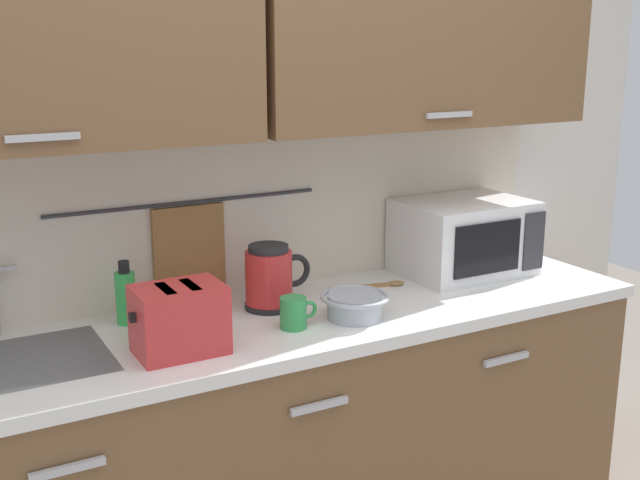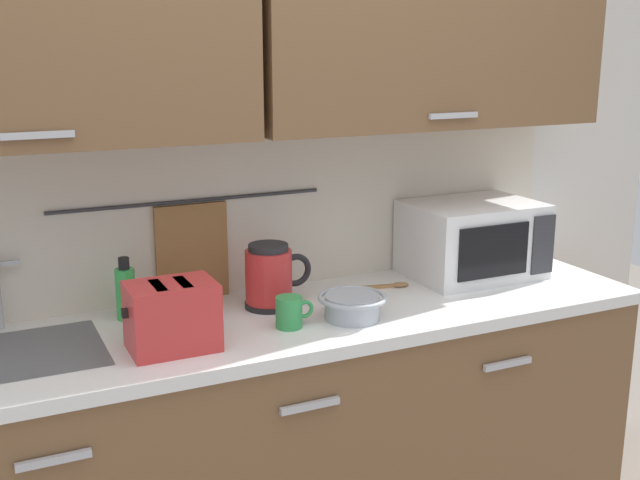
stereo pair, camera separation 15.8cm
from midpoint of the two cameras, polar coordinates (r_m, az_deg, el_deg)
counter_unit at (r=2.62m, az=-2.06°, el=-14.86°), size 2.53×0.64×0.90m
back_wall_assembly at (r=2.51m, az=-4.19°, el=9.50°), size 3.70×0.41×2.50m
microwave at (r=2.90m, az=12.56°, el=0.05°), size 0.46×0.35×0.27m
electric_kettle at (r=2.50m, az=-1.86°, el=-2.69°), size 0.23×0.16×0.21m
dish_soap_bottle at (r=2.45m, az=-12.19°, el=-3.75°), size 0.06×0.06×0.20m
mug_near_sink at (r=2.50m, az=-8.02°, el=-4.16°), size 0.12×0.08×0.09m
mixing_bowl at (r=2.42m, az=4.24°, el=-4.76°), size 0.21×0.21×0.08m
toaster at (r=2.19m, az=-8.70°, el=-5.51°), size 0.26×0.17×0.19m
mug_by_kettle at (r=2.34m, az=-0.27°, el=-5.28°), size 0.12×0.08×0.09m
wooden_spoon at (r=2.73m, az=6.07°, el=-3.39°), size 0.27×0.09×0.01m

